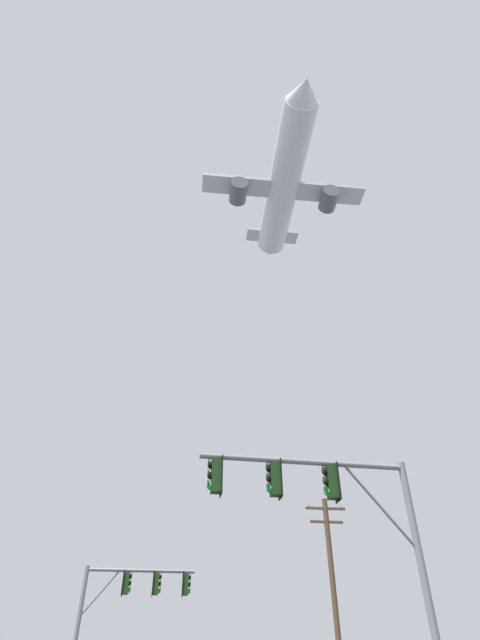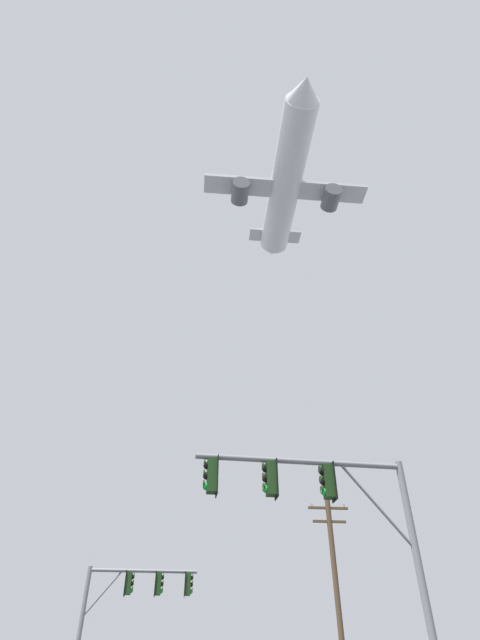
% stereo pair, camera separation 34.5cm
% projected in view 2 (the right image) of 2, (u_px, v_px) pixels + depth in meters
% --- Properties ---
extents(signal_pole_near, '(6.00, 0.65, 6.69)m').
position_uv_depth(signal_pole_near, '(329.00, 514.00, 12.96)').
color(signal_pole_near, slate).
rests_on(signal_pole_near, ground).
extents(signal_pole_far, '(5.02, 0.52, 5.74)m').
position_uv_depth(signal_pole_far, '(130.00, 600.00, 21.79)').
color(signal_pole_far, slate).
rests_on(signal_pole_far, ground).
extents(utility_pole, '(2.20, 0.28, 9.55)m').
position_uv_depth(utility_pole, '(337.00, 591.00, 24.13)').
color(utility_pole, brown).
rests_on(utility_pole, ground).
extents(airplane, '(15.32, 19.83, 5.44)m').
position_uv_depth(airplane, '(286.00, 182.00, 45.57)').
color(airplane, white).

